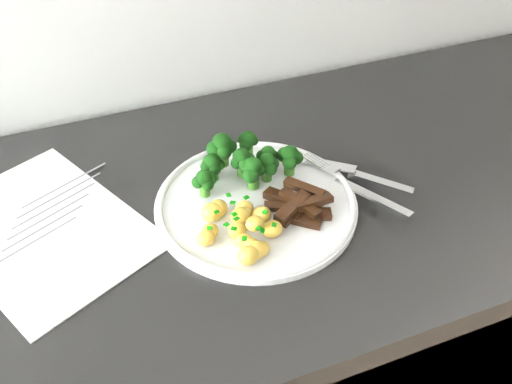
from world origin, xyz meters
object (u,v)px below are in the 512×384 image
Objects in this scene: recipe_paper at (44,229)px; plate at (256,203)px; beef_strips at (299,206)px; broccoli at (244,160)px; counter at (236,373)px; fork at (357,187)px; knife at (363,177)px; potatoes at (241,227)px.

recipe_paper is 0.30m from plate.
broccoli is at bearing 114.36° from beef_strips.
broccoli is (0.29, -0.01, 0.04)m from recipe_paper.
fork reaches higher than counter.
fork is 0.04m from knife.
counter is at bearing 174.27° from knife.
fork is at bearing -12.06° from plate.
beef_strips is at bearing 6.69° from potatoes.
beef_strips is at bearing -175.20° from fork.
counter is 6.34× the size of recipe_paper.
knife is (0.46, -0.07, 0.01)m from recipe_paper.
counter is 8.12× the size of plate.
fork is at bearing -12.51° from recipe_paper.
counter is 0.48m from beef_strips.
knife is at bearing -8.62° from recipe_paper.
fork is (0.10, 0.01, -0.00)m from beef_strips.
beef_strips is at bearing -164.18° from knife.
counter is at bearing -10.95° from recipe_paper.
plate is 2.79× the size of beef_strips.
beef_strips is 0.13m from knife.
recipe_paper reaches higher than counter.
broccoli is 1.38× the size of potatoes.
knife is at bearing 46.19° from fork.
broccoli reaches higher than beef_strips.
potatoes is 0.09m from beef_strips.
potatoes is at bearing -167.97° from knife.
counter is at bearing 146.37° from beef_strips.
fork is at bearing -14.68° from counter.
counter is 22.67× the size of beef_strips.
plate is 0.07m from broccoli.
beef_strips is (0.05, -0.04, 0.01)m from plate.
fork is (0.44, -0.10, 0.02)m from recipe_paper.
plate is at bearing -12.74° from recipe_paper.
broccoli reaches higher than recipe_paper.
recipe_paper is 0.30m from broccoli.
broccoli is at bearing 67.18° from potatoes.
fork is at bearing 5.71° from potatoes.
plate is (0.04, -0.02, 0.45)m from counter.
recipe_paper is at bearing 171.38° from knife.
recipe_paper is at bearing 155.02° from potatoes.
counter is 0.52m from recipe_paper.
plate is 0.07m from potatoes.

